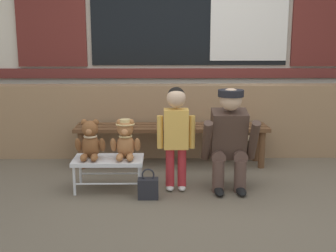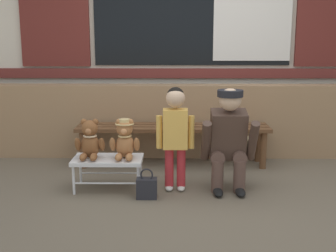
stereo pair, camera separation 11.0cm
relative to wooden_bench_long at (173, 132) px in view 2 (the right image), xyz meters
The scene contains 10 objects.
ground_plane 1.15m from the wooden_bench_long, 77.51° to the right, with size 60.00×60.00×0.00m, color brown.
brick_low_wall 0.44m from the wooden_bench_long, 57.24° to the left, with size 7.19×0.25×0.85m, color #997551.
shop_facade 1.65m from the wooden_bench_long, 74.85° to the left, with size 7.33×0.26×3.48m.
wooden_bench_long is the anchor object (origin of this frame).
small_display_bench 1.01m from the wooden_bench_long, 126.86° to the right, with size 0.64×0.36×0.30m.
teddy_bear_plain 1.11m from the wooden_bench_long, 133.56° to the right, with size 0.28×0.26×0.36m.
teddy_bear_with_hat 0.92m from the wooden_bench_long, 118.89° to the right, with size 0.28×0.27×0.36m.
child_standing 0.85m from the wooden_bench_long, 88.53° to the right, with size 0.35×0.18×0.96m.
adult_crouching 0.96m from the wooden_bench_long, 57.23° to the right, with size 0.50×0.49×0.95m.
handbag_on_ground 1.10m from the wooden_bench_long, 102.47° to the right, with size 0.18×0.11×0.27m.
Camera 2 is at (-0.24, -3.61, 1.40)m, focal length 46.58 mm.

